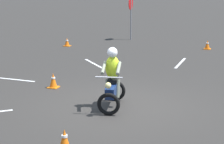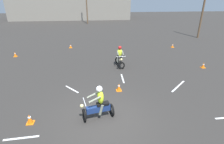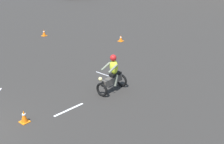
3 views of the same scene
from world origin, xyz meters
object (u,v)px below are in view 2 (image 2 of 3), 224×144
(motorcycle_rider_foreground, at_px, (99,105))
(traffic_cone_mid_center, at_px, (203,65))
(motorcycle_rider_background, at_px, (120,57))
(traffic_cone_far_right, at_px, (173,46))
(traffic_cone_near_left, at_px, (119,87))
(traffic_cone_far_left, at_px, (30,119))
(utility_pole_near, at_px, (204,5))
(traffic_cone_far_center, at_px, (71,46))
(traffic_cone_mid_left, at_px, (15,54))

(motorcycle_rider_foreground, height_order, traffic_cone_mid_center, motorcycle_rider_foreground)
(motorcycle_rider_background, relative_size, traffic_cone_far_right, 4.43)
(traffic_cone_near_left, relative_size, traffic_cone_far_left, 1.04)
(motorcycle_rider_foreground, bearing_deg, traffic_cone_far_left, 78.92)
(motorcycle_rider_background, height_order, utility_pole_near, utility_pole_near)
(traffic_cone_near_left, height_order, utility_pole_near, utility_pole_near)
(traffic_cone_far_right, distance_m, traffic_cone_far_center, 11.33)
(motorcycle_rider_foreground, distance_m, traffic_cone_near_left, 2.81)
(utility_pole_near, bearing_deg, traffic_cone_mid_left, -164.96)
(motorcycle_rider_foreground, height_order, traffic_cone_mid_left, motorcycle_rider_foreground)
(traffic_cone_near_left, distance_m, utility_pole_near, 19.08)
(utility_pole_near, bearing_deg, traffic_cone_far_center, -168.88)
(traffic_cone_near_left, bearing_deg, motorcycle_rider_foreground, -117.93)
(motorcycle_rider_background, xyz_separation_m, traffic_cone_far_left, (-5.05, -6.50, -0.50))
(traffic_cone_far_right, height_order, traffic_cone_far_left, traffic_cone_far_left)
(utility_pole_near, bearing_deg, motorcycle_rider_foreground, -132.14)
(motorcycle_rider_background, relative_size, traffic_cone_mid_left, 3.59)
(traffic_cone_mid_left, xyz_separation_m, utility_pole_near, (21.75, 5.84, 3.94))
(traffic_cone_mid_left, bearing_deg, motorcycle_rider_background, -20.42)
(motorcycle_rider_foreground, height_order, traffic_cone_far_left, motorcycle_rider_foreground)
(traffic_cone_far_center, xyz_separation_m, traffic_cone_far_left, (-0.51, -12.53, 0.03))
(motorcycle_rider_background, relative_size, traffic_cone_mid_center, 3.97)
(traffic_cone_far_center, distance_m, utility_pole_near, 17.66)
(traffic_cone_far_center, relative_size, utility_pole_near, 0.05)
(traffic_cone_far_center, bearing_deg, motorcycle_rider_background, -53.02)
(traffic_cone_far_center, bearing_deg, traffic_cone_far_right, -5.36)
(traffic_cone_far_left, relative_size, utility_pole_near, 0.06)
(traffic_cone_far_left, bearing_deg, traffic_cone_far_right, 44.20)
(motorcycle_rider_background, bearing_deg, traffic_cone_near_left, 80.11)
(traffic_cone_far_right, relative_size, utility_pole_near, 0.05)
(traffic_cone_near_left, relative_size, traffic_cone_far_right, 1.28)
(motorcycle_rider_foreground, relative_size, traffic_cone_far_right, 4.43)
(traffic_cone_mid_center, height_order, traffic_cone_far_left, traffic_cone_far_left)
(traffic_cone_near_left, xyz_separation_m, traffic_cone_far_center, (-3.86, 10.06, -0.04))
(traffic_cone_far_right, height_order, traffic_cone_far_center, traffic_cone_far_center)
(motorcycle_rider_background, height_order, traffic_cone_mid_left, motorcycle_rider_background)
(traffic_cone_near_left, xyz_separation_m, traffic_cone_mid_center, (7.21, 2.88, -0.03))
(traffic_cone_mid_left, height_order, traffic_cone_far_left, same)
(traffic_cone_near_left, xyz_separation_m, utility_pole_near, (13.02, 13.38, 3.93))
(motorcycle_rider_background, relative_size, utility_pole_near, 0.20)
(traffic_cone_far_center, height_order, traffic_cone_far_left, traffic_cone_far_left)
(traffic_cone_mid_center, bearing_deg, motorcycle_rider_foreground, -147.95)
(motorcycle_rider_foreground, height_order, traffic_cone_far_right, motorcycle_rider_foreground)
(traffic_cone_mid_center, relative_size, traffic_cone_far_center, 1.04)
(motorcycle_rider_foreground, xyz_separation_m, traffic_cone_far_left, (-3.08, -0.02, -0.50))
(motorcycle_rider_background, distance_m, traffic_cone_far_left, 8.25)
(motorcycle_rider_foreground, height_order, traffic_cone_near_left, motorcycle_rider_foreground)
(motorcycle_rider_background, bearing_deg, motorcycle_rider_foreground, 72.70)
(traffic_cone_far_right, relative_size, traffic_cone_far_left, 0.81)
(traffic_cone_mid_left, bearing_deg, traffic_cone_far_center, 27.43)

